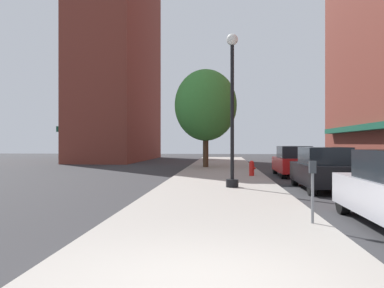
# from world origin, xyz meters

# --- Properties ---
(ground_plane) EXTENTS (90.00, 90.00, 0.00)m
(ground_plane) POSITION_xyz_m (4.00, 18.00, 0.00)
(ground_plane) COLOR #2D2D30
(sidewalk_slab) EXTENTS (4.80, 50.00, 0.12)m
(sidewalk_slab) POSITION_xyz_m (0.00, 19.00, 0.06)
(sidewalk_slab) COLOR gray
(sidewalk_slab) RESTS_ON ground
(building_far_background) EXTENTS (6.80, 18.00, 21.55)m
(building_far_background) POSITION_xyz_m (-11.01, 37.00, 10.75)
(building_far_background) COLOR brown
(building_far_background) RESTS_ON ground
(lamppost) EXTENTS (0.48, 0.48, 5.90)m
(lamppost) POSITION_xyz_m (0.51, 10.47, 3.20)
(lamppost) COLOR black
(lamppost) RESTS_ON sidewalk_slab
(fire_hydrant) EXTENTS (0.33, 0.26, 0.79)m
(fire_hydrant) POSITION_xyz_m (1.65, 15.87, 0.52)
(fire_hydrant) COLOR red
(fire_hydrant) RESTS_ON sidewalk_slab
(parking_meter_near) EXTENTS (0.14, 0.09, 1.31)m
(parking_meter_near) POSITION_xyz_m (2.05, 3.77, 0.95)
(parking_meter_near) COLOR slate
(parking_meter_near) RESTS_ON sidewalk_slab
(tree_near) EXTENTS (4.45, 4.45, 6.99)m
(tree_near) POSITION_xyz_m (-1.09, 23.35, 4.54)
(tree_near) COLOR #422D1E
(tree_near) RESTS_ON sidewalk_slab
(car_black) EXTENTS (1.80, 4.30, 1.66)m
(car_black) POSITION_xyz_m (4.00, 10.70, 0.81)
(car_black) COLOR black
(car_black) RESTS_ON ground
(car_red) EXTENTS (1.80, 4.30, 1.66)m
(car_red) POSITION_xyz_m (4.00, 17.12, 0.81)
(car_red) COLOR black
(car_red) RESTS_ON ground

